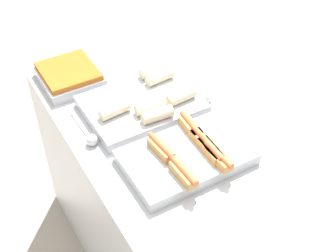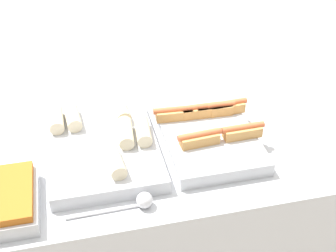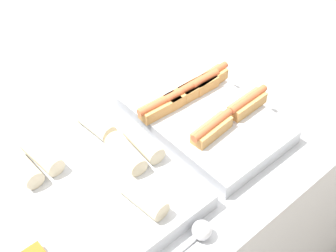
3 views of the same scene
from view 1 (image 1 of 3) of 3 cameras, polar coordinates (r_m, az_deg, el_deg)
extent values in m
cube|color=#B7BABF|center=(2.19, 1.09, -11.79)|extent=(1.66, 0.71, 0.91)
cube|color=#B7BABF|center=(1.79, 2.22, -3.84)|extent=(0.31, 0.48, 0.05)
cube|color=tan|center=(1.67, 1.91, -5.90)|extent=(0.13, 0.05, 0.04)
cylinder|color=#CC6038|center=(1.66, 1.92, -5.43)|extent=(0.15, 0.03, 0.02)
cube|color=tan|center=(1.76, 5.20, -3.00)|extent=(0.13, 0.05, 0.04)
cylinder|color=#CC6038|center=(1.75, 5.24, -2.52)|extent=(0.15, 0.03, 0.02)
cube|color=tan|center=(1.80, 4.31, -1.91)|extent=(0.13, 0.04, 0.04)
cylinder|color=#CC6038|center=(1.78, 4.35, -1.44)|extent=(0.15, 0.02, 0.02)
cube|color=tan|center=(1.76, -0.86, -2.82)|extent=(0.13, 0.05, 0.04)
cylinder|color=#CC6038|center=(1.75, -0.87, -2.35)|extent=(0.15, 0.03, 0.02)
cube|color=tan|center=(1.85, 2.80, -0.18)|extent=(0.13, 0.05, 0.04)
cylinder|color=#CC6038|center=(1.84, 2.82, 0.28)|extent=(0.15, 0.03, 0.02)
cube|color=tan|center=(1.74, 6.14, -3.92)|extent=(0.13, 0.05, 0.04)
cylinder|color=#CC6038|center=(1.72, 6.19, -3.45)|extent=(0.15, 0.03, 0.02)
cube|color=#B7BABF|center=(2.03, -3.22, 2.51)|extent=(0.36, 0.48, 0.05)
cylinder|color=beige|center=(2.11, -1.02, 6.03)|extent=(0.06, 0.13, 0.05)
cylinder|color=beige|center=(1.93, -6.55, 1.95)|extent=(0.06, 0.13, 0.05)
cylinder|color=beige|center=(1.90, -1.28, 1.40)|extent=(0.06, 0.13, 0.05)
cylinder|color=beige|center=(1.99, 1.60, 3.62)|extent=(0.06, 0.13, 0.05)
cylinder|color=beige|center=(2.15, -1.80, 6.78)|extent=(0.05, 0.13, 0.05)
cylinder|color=beige|center=(1.94, -2.15, 2.36)|extent=(0.06, 0.13, 0.05)
cube|color=#B7BABF|center=(2.24, -11.93, 5.80)|extent=(0.28, 0.26, 0.05)
cube|color=#B7601E|center=(2.21, -12.06, 6.57)|extent=(0.26, 0.24, 0.02)
cylinder|color=silver|center=(1.98, -10.56, -0.10)|extent=(0.23, 0.01, 0.01)
sphere|color=silver|center=(1.89, -9.30, -1.68)|extent=(0.05, 0.05, 0.05)
cylinder|color=silver|center=(2.16, 2.94, 4.76)|extent=(0.24, 0.02, 0.01)
sphere|color=silver|center=(2.08, 4.70, 3.51)|extent=(0.05, 0.05, 0.05)
camera|label=2|loc=(1.61, -52.49, 15.77)|focal=50.00mm
camera|label=3|loc=(1.82, -32.91, 25.59)|focal=50.00mm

